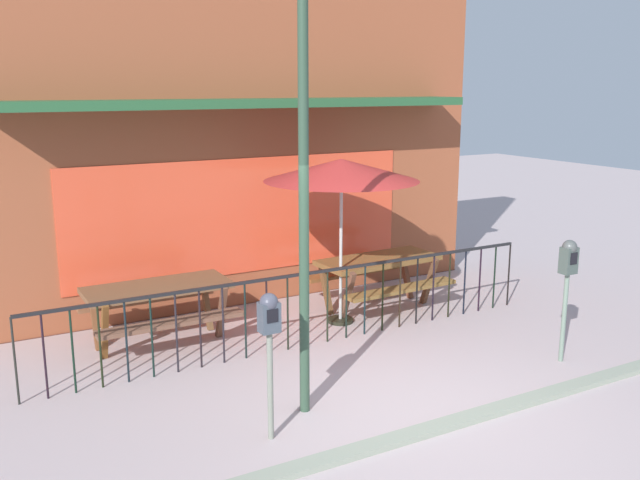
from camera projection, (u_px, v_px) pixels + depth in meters
name	position (u px, v px, depth m)	size (l,w,h in m)	color
ground	(409.00, 414.00, 6.97)	(40.00, 40.00, 0.00)	#B4A1A3
pub_storefront	(236.00, 121.00, 10.08)	(8.09, 1.25, 5.46)	#543026
patio_fence_front	(308.00, 296.00, 8.65)	(6.82, 0.04, 0.97)	black
picnic_table_left	(158.00, 297.00, 8.75)	(1.81, 1.37, 0.79)	brown
picnic_table_right	(378.00, 269.00, 10.12)	(1.86, 1.44, 0.79)	brown
patio_umbrella	(341.00, 171.00, 9.21)	(2.09, 2.09, 2.28)	black
parking_meter_near	(568.00, 268.00, 8.06)	(0.18, 0.17, 1.49)	slate
parking_meter_far	(269.00, 327.00, 6.25)	(0.18, 0.17, 1.42)	gray
street_lamp	(303.00, 138.00, 6.44)	(0.28, 0.28, 4.26)	#2F4836
curb_edge	(434.00, 431.00, 6.63)	(11.33, 0.20, 0.11)	gray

